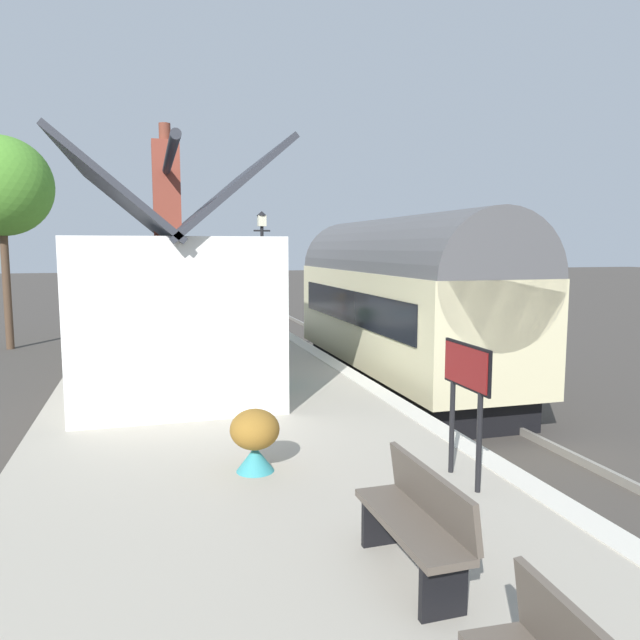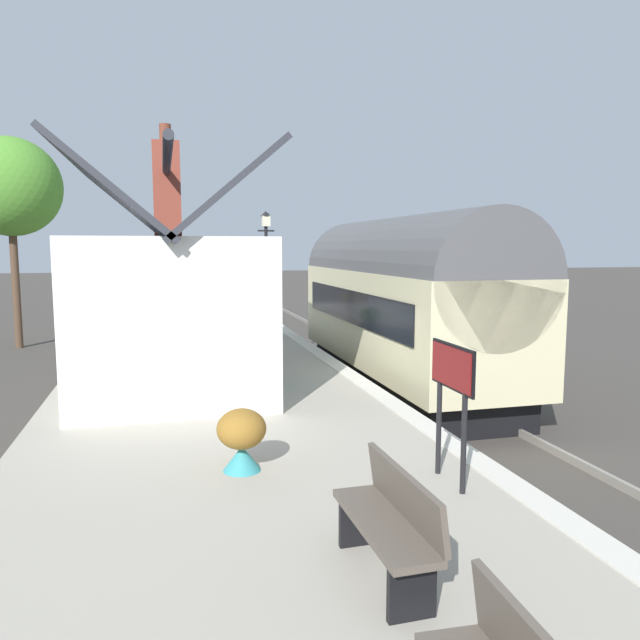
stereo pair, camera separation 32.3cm
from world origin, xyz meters
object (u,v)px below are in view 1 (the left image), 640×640
at_px(train, 401,302).
at_px(bench_near_building, 417,519).
at_px(planter_edge_near, 258,323).
at_px(lamp_post_platform, 262,249).
at_px(station_building, 173,304).
at_px(planter_bench_left, 198,305).
at_px(planter_bench_right, 255,438).
at_px(tree_far_left, 1,187).
at_px(station_sign_board, 467,378).
at_px(planter_edge_far, 151,315).

height_order(train, bench_near_building, train).
bearing_deg(planter_edge_near, lamp_post_platform, -19.16).
relative_size(station_building, planter_bench_left, 7.36).
xyz_separation_m(planter_edge_near, planter_bench_right, (-10.39, 1.89, -0.05)).
height_order(lamp_post_platform, tree_far_left, tree_far_left).
xyz_separation_m(planter_bench_right, station_sign_board, (-0.96, -2.20, 0.79)).
height_order(planter_bench_right, station_sign_board, station_sign_board).
height_order(planter_edge_far, planter_edge_near, planter_edge_near).
xyz_separation_m(planter_bench_right, lamp_post_platform, (11.24, -2.19, 2.17)).
distance_m(train, planter_bench_left, 10.17).
height_order(planter_edge_far, planter_bench_left, planter_bench_left).
bearing_deg(lamp_post_platform, tree_far_left, 57.07).
bearing_deg(lamp_post_platform, bench_near_building, 174.45).
distance_m(bench_near_building, station_sign_board, 2.25).
bearing_deg(tree_far_left, planter_bench_left, -91.68).
bearing_deg(planter_bench_left, planter_edge_near, -167.99).
xyz_separation_m(station_building, tree_far_left, (11.38, 5.19, 3.14)).
xyz_separation_m(planter_edge_far, planter_bench_right, (-14.32, -1.07, 0.06)).
relative_size(planter_edge_far, planter_bench_right, 0.87).
xyz_separation_m(planter_edge_far, lamp_post_platform, (-3.07, -3.27, 2.23)).
relative_size(bench_near_building, planter_bench_left, 1.68).
bearing_deg(planter_bench_left, planter_bench_right, 177.76).
relative_size(planter_edge_near, station_sign_board, 0.53).
xyz_separation_m(planter_edge_far, tree_far_left, (2.16, 4.82, 4.34)).
relative_size(planter_bench_right, lamp_post_platform, 0.20).
relative_size(train, planter_edge_far, 14.29).
relative_size(train, bench_near_building, 6.54).
distance_m(planter_edge_near, tree_far_left, 10.76).
xyz_separation_m(bench_near_building, station_sign_board, (1.65, -1.35, 0.71)).
height_order(bench_near_building, planter_edge_near, bench_near_building).
relative_size(bench_near_building, station_sign_board, 0.90).
bearing_deg(planter_edge_near, station_building, 153.83).
xyz_separation_m(station_building, planter_bench_left, (11.19, -1.34, -1.08)).
xyz_separation_m(station_building, lamp_post_platform, (6.14, -2.89, 1.04)).
xyz_separation_m(planter_bench_left, lamp_post_platform, (-5.05, -1.55, 2.12)).
relative_size(station_building, lamp_post_platform, 1.67).
distance_m(train, lamp_post_platform, 5.13).
bearing_deg(station_sign_board, planter_bench_right, 66.36).
height_order(planter_bench_left, lamp_post_platform, lamp_post_platform).
distance_m(bench_near_building, planter_bench_right, 2.75).
relative_size(train, planter_bench_right, 12.42).
distance_m(station_sign_board, tree_far_left, 19.55).
height_order(station_building, planter_edge_near, station_building).
xyz_separation_m(station_building, planter_edge_near, (5.28, -2.60, -1.09)).
bearing_deg(planter_edge_far, bench_near_building, -173.53).
relative_size(bench_near_building, planter_bench_right, 1.90).
bearing_deg(lamp_post_platform, planter_edge_far, 46.75).
relative_size(planter_edge_far, planter_bench_left, 0.77).
distance_m(train, planter_edge_far, 9.43).
height_order(planter_edge_near, planter_bench_right, planter_edge_near).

